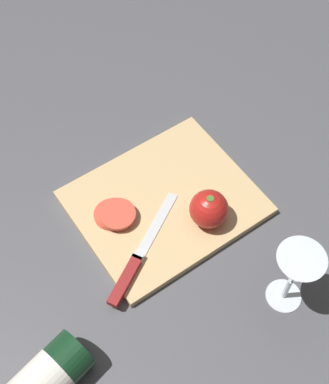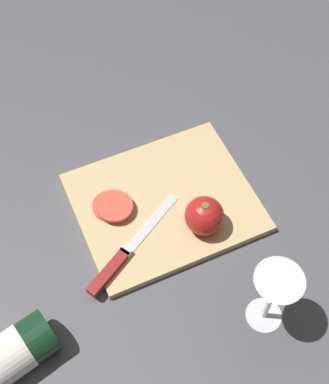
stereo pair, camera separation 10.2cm
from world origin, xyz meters
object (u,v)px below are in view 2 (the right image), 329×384
object	(u,v)px
wine_glass	(274,292)
whole_tomato	(204,216)
knife	(117,262)
tomato_slice_stack_near	(112,205)

from	to	relation	value
wine_glass	whole_tomato	xyz separation A→B (m)	(0.02, -0.20, -0.05)
wine_glass	knife	world-z (taller)	wine_glass
wine_glass	knife	bearing A→B (deg)	-43.40
knife	tomato_slice_stack_near	xyz separation A→B (m)	(-0.03, -0.11, 0.00)
tomato_slice_stack_near	whole_tomato	bearing A→B (deg)	143.40
whole_tomato	tomato_slice_stack_near	bearing A→B (deg)	-36.60
knife	tomato_slice_stack_near	bearing A→B (deg)	42.94
wine_glass	knife	distance (m)	0.29
whole_tomato	knife	bearing A→B (deg)	2.47
whole_tomato	wine_glass	bearing A→B (deg)	96.46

